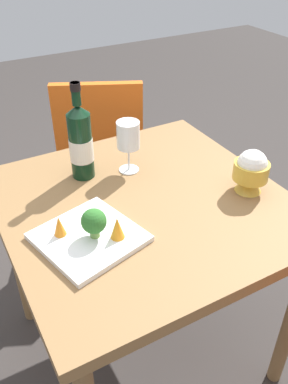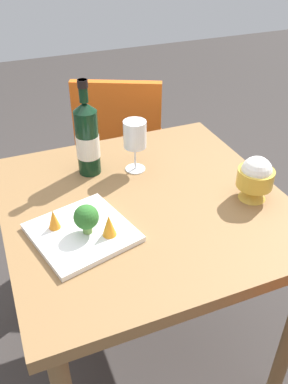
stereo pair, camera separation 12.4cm
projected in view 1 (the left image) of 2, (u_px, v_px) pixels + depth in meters
The scene contains 10 objects.
ground_plane at pixel (144, 343), 1.68m from camera, with size 8.00×8.00×0.00m, color #383330.
dining_table at pixel (144, 223), 1.31m from camera, with size 0.85×0.85×0.73m.
chair_by_wall at pixel (100, 142), 1.99m from camera, with size 0.53×0.53×0.85m.
wine_bottle at pixel (81, 142), 1.30m from camera, with size 0.08×0.08×0.32m.
wine_glass at pixel (128, 136), 1.33m from camera, with size 0.08×0.08×0.18m.
rice_bowl at pixel (251, 170), 1.26m from camera, with size 0.11×0.11×0.14m.
serving_plate at pixel (89, 237), 1.11m from camera, with size 0.30×0.30×0.02m.
broccoli_floret at pixel (94, 222), 1.07m from camera, with size 0.07×0.07×0.09m.
carrot_garnish_left at pixel (59, 226), 1.09m from camera, with size 0.03×0.03×0.06m.
carrot_garnish_right at pixel (117, 228), 1.08m from camera, with size 0.04×0.04×0.06m.
Camera 1 is at (-0.49, -0.89, 1.47)m, focal length 38.39 mm.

